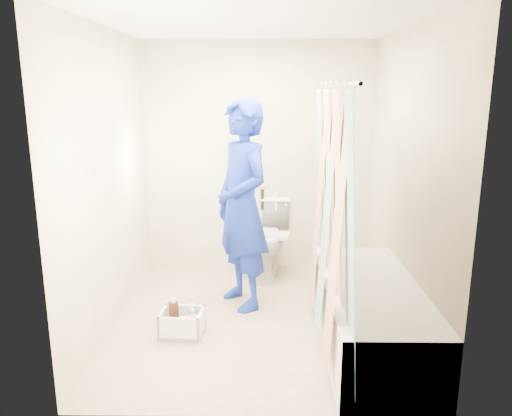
{
  "coord_description": "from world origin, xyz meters",
  "views": [
    {
      "loc": [
        0.03,
        -3.93,
        1.93
      ],
      "look_at": [
        -0.02,
        0.29,
        0.91
      ],
      "focal_mm": 35.0,
      "sensor_mm": 36.0,
      "label": 1
    }
  ],
  "objects_px": {
    "bathtub": "(369,313)",
    "cleaning_caddy": "(183,324)",
    "plumber": "(242,206)",
    "toilet": "(267,238)"
  },
  "relations": [
    {
      "from": "bathtub",
      "to": "plumber",
      "type": "relative_size",
      "value": 0.95
    },
    {
      "from": "plumber",
      "to": "cleaning_caddy",
      "type": "distance_m",
      "value": 1.12
    },
    {
      "from": "bathtub",
      "to": "cleaning_caddy",
      "type": "height_order",
      "value": "bathtub"
    },
    {
      "from": "bathtub",
      "to": "cleaning_caddy",
      "type": "relative_size",
      "value": 4.91
    },
    {
      "from": "bathtub",
      "to": "toilet",
      "type": "relative_size",
      "value": 2.19
    },
    {
      "from": "bathtub",
      "to": "toilet",
      "type": "height_order",
      "value": "toilet"
    },
    {
      "from": "bathtub",
      "to": "cleaning_caddy",
      "type": "distance_m",
      "value": 1.46
    },
    {
      "from": "plumber",
      "to": "cleaning_caddy",
      "type": "height_order",
      "value": "plumber"
    },
    {
      "from": "cleaning_caddy",
      "to": "plumber",
      "type": "bearing_deg",
      "value": 57.97
    },
    {
      "from": "plumber",
      "to": "cleaning_caddy",
      "type": "xyz_separation_m",
      "value": [
        -0.45,
        -0.6,
        -0.83
      ]
    }
  ]
}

